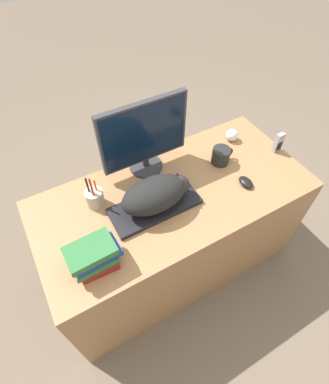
% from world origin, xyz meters
% --- Properties ---
extents(ground_plane, '(12.00, 12.00, 0.00)m').
position_xyz_m(ground_plane, '(0.00, 0.00, 0.00)').
color(ground_plane, '#6B5B4C').
extents(desk, '(1.45, 0.68, 0.71)m').
position_xyz_m(desk, '(0.00, 0.34, 0.36)').
color(desk, '#9E7047').
rests_on(desk, ground_plane).
extents(keyboard, '(0.45, 0.19, 0.02)m').
position_xyz_m(keyboard, '(-0.13, 0.31, 0.73)').
color(keyboard, black).
rests_on(keyboard, desk).
extents(cat, '(0.35, 0.19, 0.15)m').
position_xyz_m(cat, '(-0.12, 0.31, 0.81)').
color(cat, black).
rests_on(cat, keyboard).
extents(monitor, '(0.47, 0.18, 0.41)m').
position_xyz_m(monitor, '(-0.04, 0.58, 0.94)').
color(monitor, '#333338').
rests_on(monitor, desk).
extents(computer_mouse, '(0.06, 0.09, 0.03)m').
position_xyz_m(computer_mouse, '(0.36, 0.21, 0.73)').
color(computer_mouse, black).
rests_on(computer_mouse, desk).
extents(coffee_mug, '(0.13, 0.10, 0.09)m').
position_xyz_m(coffee_mug, '(0.34, 0.41, 0.76)').
color(coffee_mug, black).
rests_on(coffee_mug, desk).
extents(pen_cup, '(0.09, 0.09, 0.21)m').
position_xyz_m(pen_cup, '(-0.38, 0.47, 0.76)').
color(pen_cup, '#B2A893').
rests_on(pen_cup, desk).
extents(baseball, '(0.07, 0.07, 0.07)m').
position_xyz_m(baseball, '(0.51, 0.53, 0.75)').
color(baseball, silver).
rests_on(baseball, desk).
extents(phone, '(0.05, 0.03, 0.12)m').
position_xyz_m(phone, '(0.68, 0.32, 0.77)').
color(phone, '#99999E').
rests_on(phone, desk).
extents(book_stack, '(0.22, 0.16, 0.13)m').
position_xyz_m(book_stack, '(-0.49, 0.16, 0.78)').
color(book_stack, maroon).
rests_on(book_stack, desk).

